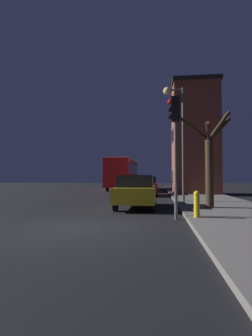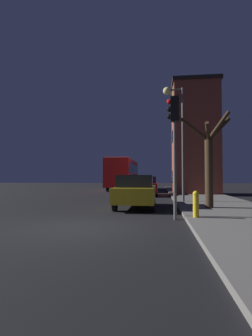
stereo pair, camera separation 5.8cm
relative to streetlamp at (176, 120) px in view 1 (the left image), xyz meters
The scene contains 9 objects.
ground_plane 9.61m from the streetlamp, 114.13° to the right, with size 120.00×120.00×0.00m, color black.
brick_building 8.61m from the streetlamp, 75.52° to the left, with size 3.99×4.60×9.65m.
streetlamp is the anchor object (origin of this frame).
traffic_light 6.10m from the streetlamp, 94.53° to the right, with size 0.43×0.24×4.43m.
bare_tree 4.20m from the streetlamp, 67.06° to the right, with size 2.56×1.35×4.43m.
bus 16.41m from the streetlamp, 108.61° to the left, with size 2.54×11.29×3.54m.
car_near_lane 5.18m from the streetlamp, 130.21° to the right, with size 1.83×4.35×1.61m.
car_mid_lane 7.80m from the streetlamp, 107.51° to the left, with size 1.80×4.61×1.56m.
fire_hydrant 7.45m from the streetlamp, 87.66° to the right, with size 0.21×0.21×0.91m.
Camera 1 is at (2.32, -7.79, 1.51)m, focal length 28.00 mm.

